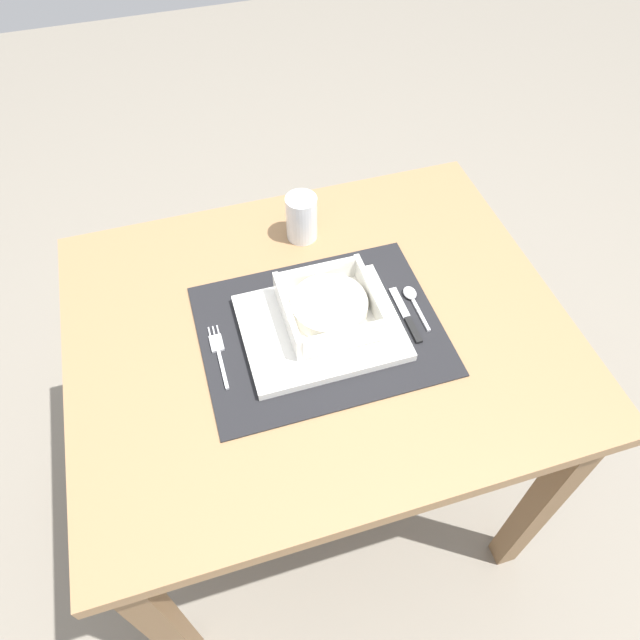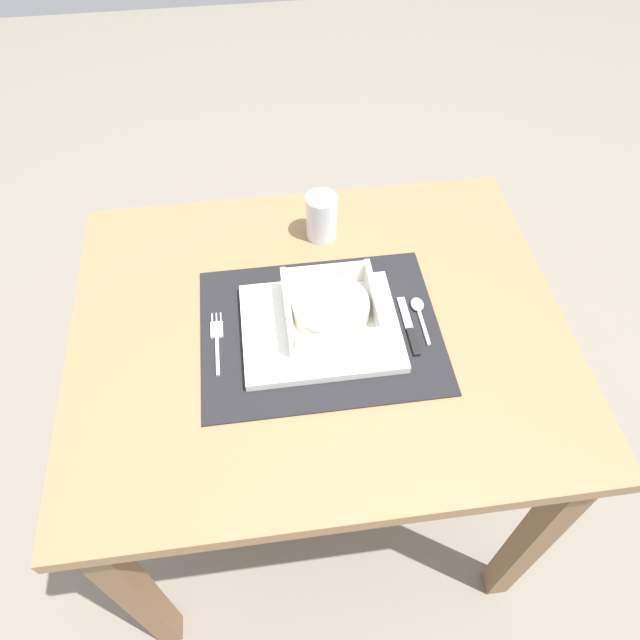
{
  "view_description": "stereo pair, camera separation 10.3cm",
  "coord_description": "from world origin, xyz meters",
  "px_view_note": "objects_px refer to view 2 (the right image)",
  "views": [
    {
      "loc": [
        -0.19,
        -0.62,
        1.55
      ],
      "look_at": [
        -0.0,
        -0.01,
        0.75
      ],
      "focal_mm": 32.83,
      "sensor_mm": 36.0,
      "label": 1
    },
    {
      "loc": [
        -0.08,
        -0.64,
        1.55
      ],
      "look_at": [
        -0.0,
        -0.01,
        0.75
      ],
      "focal_mm": 32.83,
      "sensor_mm": 36.0,
      "label": 2
    }
  ],
  "objects_px": {
    "fork": "(217,338)",
    "drinking_glass": "(322,219)",
    "spoon": "(418,309)",
    "butter_knife": "(410,329)",
    "dining_table": "(319,358)",
    "porridge_bowl": "(331,310)"
  },
  "relations": [
    {
      "from": "fork",
      "to": "drinking_glass",
      "type": "xyz_separation_m",
      "value": [
        0.22,
        0.24,
        0.04
      ]
    },
    {
      "from": "spoon",
      "to": "butter_knife",
      "type": "height_order",
      "value": "spoon"
    },
    {
      "from": "fork",
      "to": "butter_knife",
      "type": "relative_size",
      "value": 1.02
    },
    {
      "from": "dining_table",
      "to": "butter_knife",
      "type": "xyz_separation_m",
      "value": [
        0.16,
        -0.04,
        0.11
      ]
    },
    {
      "from": "dining_table",
      "to": "butter_knife",
      "type": "relative_size",
      "value": 6.68
    },
    {
      "from": "dining_table",
      "to": "spoon",
      "type": "bearing_deg",
      "value": 1.51
    },
    {
      "from": "dining_table",
      "to": "drinking_glass",
      "type": "height_order",
      "value": "drinking_glass"
    },
    {
      "from": "drinking_glass",
      "to": "fork",
      "type": "bearing_deg",
      "value": -132.29
    },
    {
      "from": "spoon",
      "to": "butter_knife",
      "type": "relative_size",
      "value": 0.8
    },
    {
      "from": "spoon",
      "to": "butter_knife",
      "type": "distance_m",
      "value": 0.05
    },
    {
      "from": "butter_knife",
      "to": "dining_table",
      "type": "bearing_deg",
      "value": 162.36
    },
    {
      "from": "spoon",
      "to": "butter_knife",
      "type": "xyz_separation_m",
      "value": [
        -0.03,
        -0.04,
        -0.0
      ]
    },
    {
      "from": "fork",
      "to": "butter_knife",
      "type": "bearing_deg",
      "value": -7.56
    },
    {
      "from": "dining_table",
      "to": "porridge_bowl",
      "type": "height_order",
      "value": "porridge_bowl"
    },
    {
      "from": "dining_table",
      "to": "spoon",
      "type": "distance_m",
      "value": 0.22
    },
    {
      "from": "drinking_glass",
      "to": "spoon",
      "type": "bearing_deg",
      "value": -56.63
    },
    {
      "from": "fork",
      "to": "drinking_glass",
      "type": "relative_size",
      "value": 1.39
    },
    {
      "from": "porridge_bowl",
      "to": "spoon",
      "type": "bearing_deg",
      "value": 2.77
    },
    {
      "from": "dining_table",
      "to": "spoon",
      "type": "relative_size",
      "value": 8.36
    },
    {
      "from": "dining_table",
      "to": "butter_knife",
      "type": "distance_m",
      "value": 0.2
    },
    {
      "from": "porridge_bowl",
      "to": "drinking_glass",
      "type": "height_order",
      "value": "drinking_glass"
    },
    {
      "from": "fork",
      "to": "spoon",
      "type": "bearing_deg",
      "value": -0.73
    }
  ]
}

